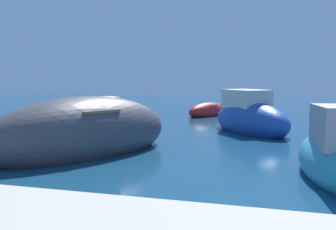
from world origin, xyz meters
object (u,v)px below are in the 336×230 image
at_px(moored_boat_2, 112,114).
at_px(moored_boat_5, 207,111).
at_px(moored_boat_3, 336,157).
at_px(moored_boat_0, 250,118).
at_px(moored_boat_7, 84,133).

bearing_deg(moored_boat_2, moored_boat_5, 84.42).
distance_m(moored_boat_3, moored_boat_5, 13.88).
relative_size(moored_boat_0, moored_boat_7, 0.73).
bearing_deg(moored_boat_5, moored_boat_0, 50.53).
height_order(moored_boat_3, moored_boat_7, moored_boat_7).
relative_size(moored_boat_5, moored_boat_7, 0.53).
distance_m(moored_boat_0, moored_boat_7, 7.36).
relative_size(moored_boat_3, moored_boat_7, 0.62).
height_order(moored_boat_2, moored_boat_7, moored_boat_7).
relative_size(moored_boat_0, moored_boat_3, 1.18).
relative_size(moored_boat_0, moored_boat_5, 1.37).
bearing_deg(moored_boat_3, moored_boat_0, 11.17).
bearing_deg(moored_boat_7, moored_boat_2, 47.19).
distance_m(moored_boat_2, moored_boat_7, 8.35).
distance_m(moored_boat_5, moored_boat_7, 12.00).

